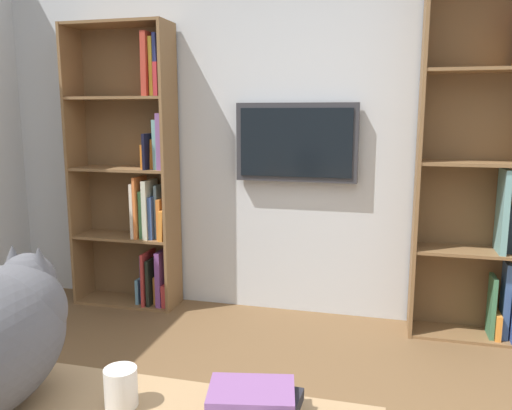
# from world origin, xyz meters

# --- Properties ---
(wall_back) EXTENTS (4.52, 0.06, 2.70)m
(wall_back) POSITION_xyz_m (0.00, -2.23, 1.35)
(wall_back) COLOR silver
(wall_back) RESTS_ON ground
(bookshelf_left) EXTENTS (0.84, 0.28, 2.24)m
(bookshelf_left) POSITION_xyz_m (-1.33, -2.06, 1.07)
(bookshelf_left) COLOR brown
(bookshelf_left) RESTS_ON ground
(bookshelf_right) EXTENTS (0.77, 0.28, 2.05)m
(bookshelf_right) POSITION_xyz_m (1.14, -2.06, 0.96)
(bookshelf_right) COLOR brown
(bookshelf_right) RESTS_ON ground
(wall_mounted_tv) EXTENTS (0.84, 0.07, 0.54)m
(wall_mounted_tv) POSITION_xyz_m (-0.03, -2.15, 1.23)
(wall_mounted_tv) COLOR #333338
(coffee_mug) EXTENTS (0.08, 0.08, 0.10)m
(coffee_mug) POSITION_xyz_m (-0.03, 0.30, 0.77)
(coffee_mug) COLOR white
(coffee_mug) RESTS_ON desk
(desk_book_stack) EXTENTS (0.22, 0.17, 0.08)m
(desk_book_stack) POSITION_xyz_m (-0.36, 0.28, 0.76)
(desk_book_stack) COLOR beige
(desk_book_stack) RESTS_ON desk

